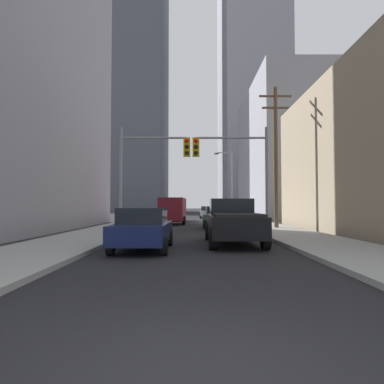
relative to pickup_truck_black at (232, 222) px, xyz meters
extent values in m
cube|color=#9E9E99|center=(-6.82, 38.69, -0.86)|extent=(3.45, 160.00, 0.15)
cube|color=#9E9E99|center=(3.59, 38.69, -0.86)|extent=(3.45, 160.00, 0.15)
cube|color=black|center=(0.00, -0.14, -0.13)|extent=(2.07, 5.43, 0.80)
cube|color=black|center=(0.00, 0.84, 0.62)|extent=(1.82, 1.82, 0.70)
cube|color=black|center=(0.00, -1.49, 0.32)|extent=(1.79, 2.40, 0.10)
cylinder|color=black|center=(-0.96, 1.59, -0.53)|extent=(0.28, 0.80, 0.80)
cylinder|color=black|center=(0.96, 1.59, -0.53)|extent=(0.28, 0.80, 0.80)
cylinder|color=black|center=(-0.96, -1.86, -0.53)|extent=(0.28, 0.80, 0.80)
cylinder|color=black|center=(0.96, -1.86, -0.53)|extent=(0.28, 0.80, 0.80)
cube|color=maroon|center=(-3.37, 15.58, 0.38)|extent=(2.20, 5.27, 1.90)
cube|color=black|center=(-3.37, 18.19, 0.79)|extent=(1.76, 0.09, 0.60)
cylinder|color=black|center=(-4.33, 17.24, -0.57)|extent=(0.24, 0.72, 0.72)
cylinder|color=black|center=(-2.41, 17.24, -0.57)|extent=(0.24, 0.72, 0.72)
cylinder|color=black|center=(-4.33, 13.92, -0.57)|extent=(0.24, 0.72, 0.72)
cylinder|color=black|center=(-2.41, 13.92, -0.57)|extent=(0.24, 0.72, 0.72)
cube|color=#141E4C|center=(-3.48, -1.94, -0.29)|extent=(1.85, 4.22, 0.65)
cube|color=black|center=(-3.48, -2.09, 0.31)|extent=(1.61, 1.92, 0.55)
cylinder|color=black|center=(-4.34, -0.59, -0.61)|extent=(0.22, 0.64, 0.64)
cylinder|color=black|center=(-2.61, -0.59, -0.61)|extent=(0.22, 0.64, 0.64)
cylinder|color=black|center=(-4.34, -3.28, -0.61)|extent=(0.22, 0.64, 0.64)
cylinder|color=black|center=(-2.61, -3.28, -0.61)|extent=(0.22, 0.64, 0.64)
cube|color=#195938|center=(0.05, 9.46, -0.29)|extent=(1.93, 4.26, 0.65)
cube|color=black|center=(0.05, 9.31, 0.31)|extent=(1.64, 1.95, 0.55)
cylinder|color=black|center=(-0.81, 10.80, -0.61)|extent=(0.22, 0.64, 0.64)
cylinder|color=black|center=(0.91, 10.80, -0.61)|extent=(0.22, 0.64, 0.64)
cylinder|color=black|center=(-0.81, 8.12, -0.61)|extent=(0.22, 0.64, 0.64)
cylinder|color=black|center=(0.91, 8.12, -0.61)|extent=(0.22, 0.64, 0.64)
cube|color=maroon|center=(-3.43, 21.56, -0.29)|extent=(1.96, 4.26, 0.65)
cube|color=black|center=(-3.43, 21.41, 0.31)|extent=(1.65, 1.96, 0.55)
cylinder|color=black|center=(-4.29, 22.90, -0.61)|extent=(0.22, 0.64, 0.64)
cylinder|color=black|center=(-2.56, 22.90, -0.61)|extent=(0.22, 0.64, 0.64)
cylinder|color=black|center=(-4.29, 20.21, -0.61)|extent=(0.22, 0.64, 0.64)
cylinder|color=black|center=(-2.56, 20.21, -0.61)|extent=(0.22, 0.64, 0.64)
cube|color=#B7BABF|center=(0.25, 29.78, -0.29)|extent=(1.87, 4.23, 0.65)
cube|color=black|center=(0.25, 29.63, 0.31)|extent=(1.61, 1.93, 0.55)
cylinder|color=black|center=(-0.62, 31.12, -0.61)|extent=(0.22, 0.64, 0.64)
cylinder|color=black|center=(1.11, 31.12, -0.61)|extent=(0.22, 0.64, 0.64)
cylinder|color=black|center=(-0.62, 28.44, -0.61)|extent=(0.22, 0.64, 0.64)
cylinder|color=black|center=(1.11, 28.44, -0.61)|extent=(0.22, 0.64, 0.64)
cylinder|color=gray|center=(-5.69, 4.72, 2.07)|extent=(0.18, 0.18, 6.00)
cylinder|color=gray|center=(-3.85, 4.72, 4.47)|extent=(3.69, 0.12, 0.12)
cube|color=gold|center=(-2.00, 4.72, 3.94)|extent=(0.38, 0.30, 1.05)
sphere|color=red|center=(-2.00, 4.55, 4.28)|extent=(0.24, 0.24, 0.24)
sphere|color=black|center=(-2.00, 4.55, 3.94)|extent=(0.24, 0.24, 0.24)
sphere|color=black|center=(-2.00, 4.55, 3.60)|extent=(0.24, 0.24, 0.24)
cylinder|color=gray|center=(2.46, 4.72, 2.07)|extent=(0.18, 0.18, 6.00)
cylinder|color=gray|center=(0.48, 4.72, 4.47)|extent=(3.96, 0.12, 0.12)
cube|color=gold|center=(-1.50, 4.72, 3.94)|extent=(0.38, 0.30, 1.05)
sphere|color=red|center=(-1.50, 4.55, 4.28)|extent=(0.24, 0.24, 0.24)
sphere|color=black|center=(-1.50, 4.55, 3.94)|extent=(0.24, 0.24, 0.24)
sphere|color=black|center=(-1.50, 4.55, 3.60)|extent=(0.24, 0.24, 0.24)
cylinder|color=brown|center=(3.93, 8.66, 3.88)|extent=(0.28, 0.28, 9.63)
cube|color=brown|center=(3.93, 8.66, 8.10)|extent=(2.20, 0.12, 0.12)
cube|color=brown|center=(3.93, 8.66, 7.30)|extent=(1.80, 0.12, 0.12)
cylinder|color=gray|center=(2.56, 22.41, 2.82)|extent=(0.16, 0.16, 7.50)
cylinder|color=gray|center=(1.74, 22.41, 6.37)|extent=(1.64, 0.10, 0.10)
ellipsoid|color=#4C4C51|center=(0.92, 22.41, 6.27)|extent=(0.56, 0.32, 0.20)
cube|color=#4C515B|center=(-16.45, 75.76, 33.95)|extent=(15.30, 25.50, 69.77)
cube|color=#93939E|center=(17.98, 34.29, 8.15)|extent=(23.16, 23.27, 18.17)
cube|color=#93939E|center=(13.74, 76.02, 35.48)|extent=(15.15, 29.51, 72.84)
camera|label=1|loc=(-1.72, -14.44, 0.67)|focal=32.27mm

